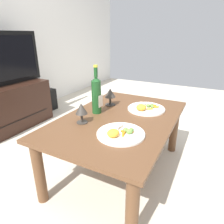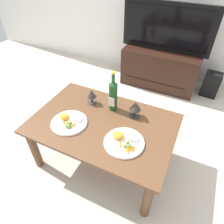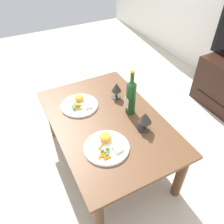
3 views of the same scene
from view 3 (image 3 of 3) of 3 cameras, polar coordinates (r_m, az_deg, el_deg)
name	(u,v)px [view 3 (image 3 of 3)]	position (r m, az deg, el deg)	size (l,w,h in m)	color
ground_plane	(108,160)	(2.03, -1.04, -11.93)	(6.40, 6.40, 0.00)	beige
dining_table	(107,127)	(1.73, -1.20, -3.92)	(1.16, 0.77, 0.48)	brown
wine_bottle	(131,96)	(1.65, 4.80, 4.02)	(0.07, 0.07, 0.37)	#19471E
goblet_left	(116,88)	(1.82, 1.15, 6.11)	(0.08, 0.08, 0.14)	#38332D
goblet_right	(145,119)	(1.55, 8.39, -1.65)	(0.09, 0.09, 0.15)	#38332D
dinner_plate_left	(79,105)	(1.80, -8.24, 1.86)	(0.30, 0.30, 0.06)	white
dinner_plate_right	(107,146)	(1.48, -1.37, -8.62)	(0.30, 0.30, 0.06)	white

